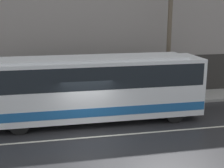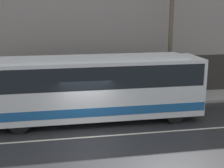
{
  "view_description": "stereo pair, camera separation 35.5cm",
  "coord_description": "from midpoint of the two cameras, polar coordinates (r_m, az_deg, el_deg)",
  "views": [
    {
      "loc": [
        -1.72,
        -13.55,
        5.95
      ],
      "look_at": [
        1.47,
        2.13,
        2.0
      ],
      "focal_mm": 50.0,
      "sensor_mm": 36.0,
      "label": 1
    },
    {
      "loc": [
        -1.38,
        -13.61,
        5.95
      ],
      "look_at": [
        1.47,
        2.13,
        2.0
      ],
      "focal_mm": 50.0,
      "sensor_mm": 36.0,
      "label": 2
    }
  ],
  "objects": [
    {
      "name": "building_facade",
      "position": [
        20.24,
        -5.99,
        11.81
      ],
      "size": [
        60.0,
        0.35,
        10.88
      ],
      "color": "gray",
      "rests_on": "ground_plane"
    },
    {
      "name": "utility_pole_near",
      "position": [
        19.62,
        11.17,
        8.47
      ],
      "size": [
        0.27,
        0.27,
        8.04
      ],
      "color": "brown",
      "rests_on": "sidewalk"
    },
    {
      "name": "sidewalk",
      "position": [
        19.76,
        -5.3,
        -3.46
      ],
      "size": [
        60.0,
        2.44,
        0.17
      ],
      "color": "#A09E99",
      "rests_on": "ground_plane"
    },
    {
      "name": "transit_bus",
      "position": [
        16.32,
        -3.48,
        -0.33
      ],
      "size": [
        11.91,
        2.49,
        3.47
      ],
      "color": "white",
      "rests_on": "ground_plane"
    },
    {
      "name": "lane_stripe",
      "position": [
        14.91,
        -3.48,
        -9.67
      ],
      "size": [
        54.0,
        0.14,
        0.01
      ],
      "color": "beige",
      "rests_on": "ground_plane"
    },
    {
      "name": "ground_plane",
      "position": [
        14.91,
        -3.48,
        -9.68
      ],
      "size": [
        60.0,
        60.0,
        0.0
      ],
      "primitive_type": "plane",
      "color": "#262628"
    }
  ]
}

